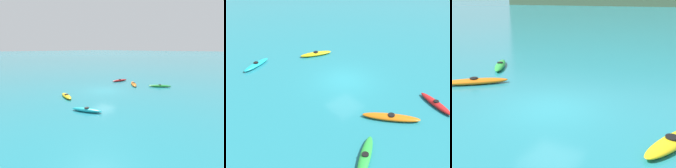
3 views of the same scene
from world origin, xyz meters
TOP-DOWN VIEW (x-y plane):
  - ground_plane at (0.00, 0.00)m, footprint 600.00×600.00m
  - kayak_green at (-6.67, 4.46)m, footprint 2.22×2.92m
  - kayak_orange at (-5.42, 0.91)m, footprint 3.16×2.86m
  - kayak_yellow at (5.10, -0.91)m, footprint 1.60×2.96m

SIDE VIEW (x-z plane):
  - ground_plane at x=0.00m, z-range 0.00..0.00m
  - kayak_green at x=-6.67m, z-range -0.02..0.35m
  - kayak_orange at x=-5.42m, z-range -0.02..0.35m
  - kayak_yellow at x=5.10m, z-range -0.02..0.35m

